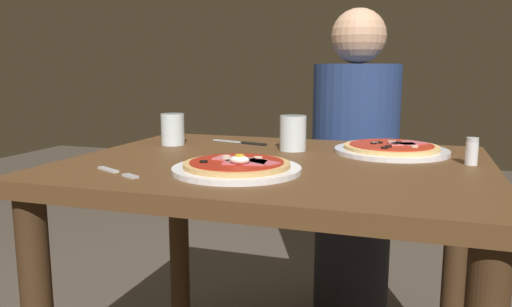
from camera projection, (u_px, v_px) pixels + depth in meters
name	position (u px, v px, depth m)	size (l,w,h in m)	color
dining_table	(276.00, 207.00, 1.30)	(1.05, 0.82, 0.73)	brown
pizza_foreground	(237.00, 167.00, 1.13)	(0.29, 0.29, 0.05)	white
pizza_across_left	(391.00, 149.00, 1.39)	(0.31, 0.31, 0.03)	white
water_glass_near	(293.00, 136.00, 1.43)	(0.08, 0.08, 0.10)	silver
water_glass_far	(173.00, 131.00, 1.54)	(0.07, 0.07, 0.10)	silver
fork	(114.00, 171.00, 1.13)	(0.15, 0.09, 0.00)	silver
knife	(243.00, 143.00, 1.57)	(0.19, 0.07, 0.01)	silver
salt_shaker	(472.00, 151.00, 1.21)	(0.03, 0.03, 0.07)	white
diner_person	(354.00, 176.00, 1.91)	(0.32, 0.32, 1.18)	black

